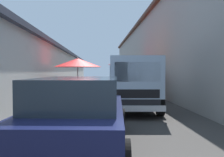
# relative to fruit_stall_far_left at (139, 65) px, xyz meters

# --- Properties ---
(ground) EXTENTS (90.00, 90.00, 0.00)m
(ground) POSITION_rel_fruit_stall_far_left_xyz_m (2.08, 2.00, -1.92)
(ground) COLOR #3D3A38
(building_left_whitewash) EXTENTS (49.80, 7.50, 3.46)m
(building_left_whitewash) POSITION_rel_fruit_stall_far_left_xyz_m (4.33, 8.80, -0.18)
(building_left_whitewash) COLOR silver
(building_left_whitewash) RESTS_ON ground
(building_right_concrete) EXTENTS (49.80, 7.50, 6.03)m
(building_right_concrete) POSITION_rel_fruit_stall_far_left_xyz_m (4.33, -4.81, 1.10)
(building_right_concrete) COLOR gray
(building_right_concrete) RESTS_ON ground
(fruit_stall_far_left) EXTENTS (2.73, 2.73, 2.40)m
(fruit_stall_far_left) POSITION_rel_fruit_stall_far_left_xyz_m (0.00, 0.00, 0.00)
(fruit_stall_far_left) COLOR #9E9EA3
(fruit_stall_far_left) RESTS_ON ground
(fruit_stall_mid_lane) EXTENTS (2.62, 2.62, 2.37)m
(fruit_stall_mid_lane) POSITION_rel_fruit_stall_far_left_xyz_m (-0.60, 3.50, -0.12)
(fruit_stall_mid_lane) COLOR #9E9EA3
(fruit_stall_mid_lane) RESTS_ON ground
(fruit_stall_far_right) EXTENTS (2.41, 2.41, 2.45)m
(fruit_stall_far_right) POSITION_rel_fruit_stall_far_left_xyz_m (3.64, 0.51, -0.07)
(fruit_stall_far_right) COLOR #9E9EA3
(fruit_stall_far_right) RESTS_ON ground
(hatchback_car) EXTENTS (4.03, 2.16, 1.45)m
(hatchback_car) POSITION_rel_fruit_stall_far_left_xyz_m (-8.75, 2.70, -1.18)
(hatchback_car) COLOR #0F1438
(hatchback_car) RESTS_ON ground
(delivery_truck) EXTENTS (5.01, 2.17, 2.08)m
(delivery_truck) POSITION_rel_fruit_stall_far_left_xyz_m (-4.72, 1.01, -0.88)
(delivery_truck) COLOR black
(delivery_truck) RESTS_ON ground
(vendor_by_crates) EXTENTS (0.47, 0.52, 1.68)m
(vendor_by_crates) POSITION_rel_fruit_stall_far_left_xyz_m (6.57, 0.92, -0.94)
(vendor_by_crates) COLOR navy
(vendor_by_crates) RESTS_ON ground
(parked_scooter) EXTENTS (1.67, 0.56, 1.14)m
(parked_scooter) POSITION_rel_fruit_stall_far_left_xyz_m (2.48, 4.54, -1.47)
(parked_scooter) COLOR black
(parked_scooter) RESTS_ON ground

